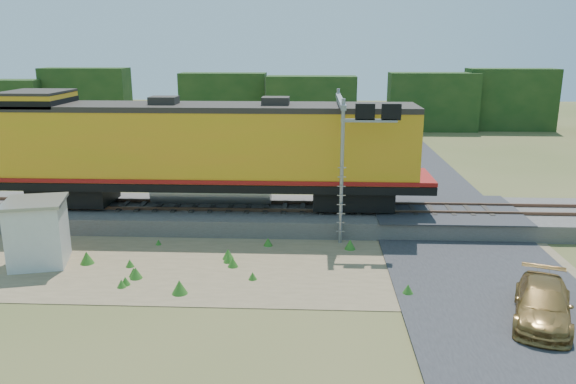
# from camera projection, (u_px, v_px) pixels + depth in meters

# --- Properties ---
(ground) EXTENTS (140.00, 140.00, 0.00)m
(ground) POSITION_uv_depth(u_px,v_px,m) (299.00, 270.00, 22.28)
(ground) COLOR #475123
(ground) RESTS_ON ground
(ballast) EXTENTS (70.00, 5.00, 0.80)m
(ballast) POSITION_uv_depth(u_px,v_px,m) (303.00, 216.00, 27.97)
(ballast) COLOR slate
(ballast) RESTS_ON ground
(rails) EXTENTS (70.00, 1.54, 0.16)m
(rails) POSITION_uv_depth(u_px,v_px,m) (303.00, 206.00, 27.85)
(rails) COLOR brown
(rails) RESTS_ON ballast
(dirt_shoulder) EXTENTS (26.00, 8.00, 0.03)m
(dirt_shoulder) POSITION_uv_depth(u_px,v_px,m) (251.00, 264.00, 22.85)
(dirt_shoulder) COLOR #8C7754
(dirt_shoulder) RESTS_ON ground
(road) EXTENTS (7.00, 66.00, 0.86)m
(road) POSITION_uv_depth(u_px,v_px,m) (473.00, 264.00, 22.65)
(road) COLOR #38383A
(road) RESTS_ON ground
(tree_line_north) EXTENTS (130.00, 3.00, 6.50)m
(tree_line_north) POSITION_uv_depth(u_px,v_px,m) (310.00, 100.00, 58.21)
(tree_line_north) COLOR #163513
(tree_line_north) RESTS_ON ground
(weed_clumps) EXTENTS (15.00, 6.20, 0.56)m
(weed_clumps) POSITION_uv_depth(u_px,v_px,m) (213.00, 267.00, 22.54)
(weed_clumps) COLOR #306F1F
(weed_clumps) RESTS_ON ground
(locomotive) EXTENTS (21.49, 3.28, 5.55)m
(locomotive) POSITION_uv_depth(u_px,v_px,m) (204.00, 150.00, 27.36)
(locomotive) COLOR black
(locomotive) RESTS_ON rails
(shed) EXTENTS (2.77, 2.77, 2.69)m
(shed) POSITION_uv_depth(u_px,v_px,m) (38.00, 232.00, 22.52)
(shed) COLOR silver
(shed) RESTS_ON ground
(signal_gantry) EXTENTS (2.56, 6.20, 6.46)m
(signal_gantry) POSITION_uv_depth(u_px,v_px,m) (347.00, 128.00, 26.12)
(signal_gantry) COLOR gray
(signal_gantry) RESTS_ON ground
(car) EXTENTS (3.06, 4.52, 1.22)m
(car) POSITION_uv_depth(u_px,v_px,m) (543.00, 304.00, 18.01)
(car) COLOR olive
(car) RESTS_ON ground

